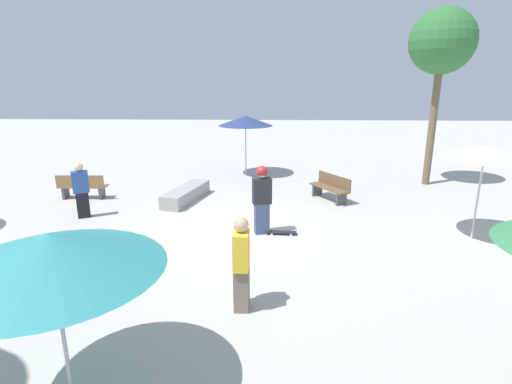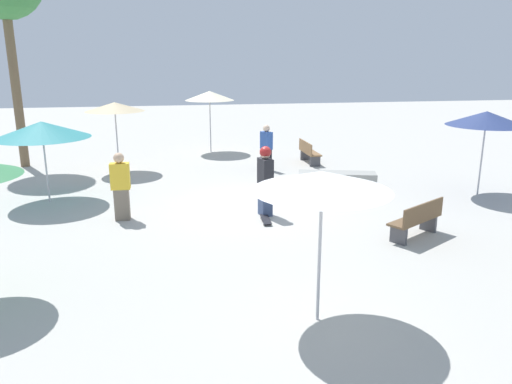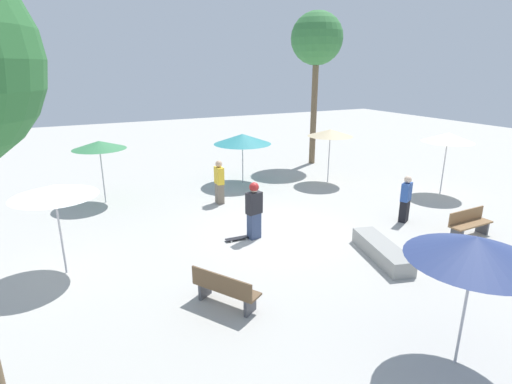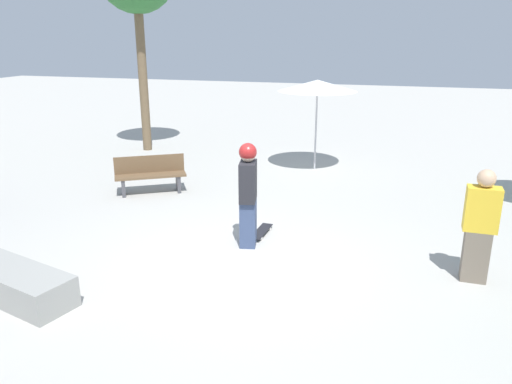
% 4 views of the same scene
% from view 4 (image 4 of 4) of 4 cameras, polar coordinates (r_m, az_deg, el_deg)
% --- Properties ---
extents(ground_plane, '(60.00, 60.00, 0.00)m').
position_cam_4_polar(ground_plane, '(8.16, -1.81, -8.04)').
color(ground_plane, '#B2AFA8').
extents(skater_main, '(0.36, 0.53, 1.82)m').
position_cam_4_polar(skater_main, '(8.46, -0.92, 0.05)').
color(skater_main, '#38476B').
rests_on(skater_main, ground_plane).
extents(skateboard, '(0.24, 0.81, 0.07)m').
position_cam_4_polar(skateboard, '(9.22, 0.62, -4.53)').
color(skateboard, black).
rests_on(skateboard, ground_plane).
extents(concrete_ledge, '(2.53, 1.27, 0.44)m').
position_cam_4_polar(concrete_ledge, '(8.04, -26.91, -8.80)').
color(concrete_ledge, gray).
rests_on(concrete_ledge, ground_plane).
extents(bench_near, '(1.59, 1.21, 0.85)m').
position_cam_4_polar(bench_near, '(11.77, -11.98, 1.94)').
color(bench_near, '#47474C').
rests_on(bench_near, ground_plane).
extents(shade_umbrella_white, '(2.08, 2.08, 2.40)m').
position_cam_4_polar(shade_umbrella_white, '(13.32, 7.04, 11.97)').
color(shade_umbrella_white, '#B7B7BC').
rests_on(shade_umbrella_white, ground_plane).
extents(bystander_watching, '(0.47, 0.27, 1.72)m').
position_cam_4_polar(bystander_watching, '(7.97, 24.19, -3.63)').
color(bystander_watching, '#726656').
rests_on(bystander_watching, ground_plane).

